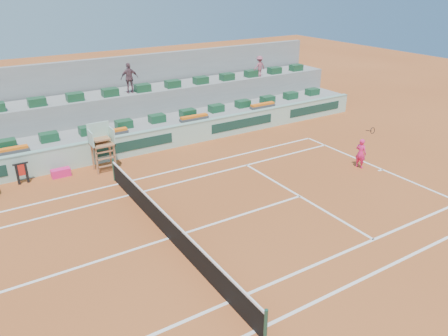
{
  "coord_description": "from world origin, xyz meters",
  "views": [
    {
      "loc": [
        -5.58,
        -12.79,
        8.93
      ],
      "look_at": [
        4.0,
        2.5,
        1.0
      ],
      "focal_mm": 35.0,
      "sensor_mm": 36.0,
      "label": 1
    }
  ],
  "objects": [
    {
      "name": "advertising_hoarding",
      "position": [
        0.02,
        8.5,
        0.63
      ],
      "size": [
        36.0,
        0.34,
        1.26
      ],
      "color": "#A9D5C1",
      "rests_on": "ground"
    },
    {
      "name": "seat_row_lower",
      "position": [
        0.0,
        9.8,
        1.42
      ],
      "size": [
        32.9,
        0.6,
        0.44
      ],
      "color": "#18492A",
      "rests_on": "seating_tier_lower"
    },
    {
      "name": "seat_row_upper",
      "position": [
        0.0,
        11.7,
        2.82
      ],
      "size": [
        32.9,
        0.6,
        0.44
      ],
      "color": "#18492A",
      "rests_on": "seating_tier_upper"
    },
    {
      "name": "spectator_mid",
      "position": [
        3.26,
        11.77,
        3.48
      ],
      "size": [
        1.07,
        0.54,
        1.76
      ],
      "primitive_type": "imported",
      "rotation": [
        0.0,
        0.0,
        3.03
      ],
      "color": "brown",
      "rests_on": "seating_tier_upper"
    },
    {
      "name": "court_lines",
      "position": [
        0.0,
        0.0,
        0.01
      ],
      "size": [
        23.89,
        11.09,
        0.01
      ],
      "color": "white",
      "rests_on": "ground"
    },
    {
      "name": "towel_rack",
      "position": [
        -3.74,
        7.91,
        0.6
      ],
      "size": [
        0.67,
        0.11,
        1.03
      ],
      "color": "black",
      "rests_on": "ground"
    },
    {
      "name": "umpire_chair",
      "position": [
        0.0,
        7.5,
        1.54
      ],
      "size": [
        1.1,
        0.9,
        2.4
      ],
      "color": "#A0643D",
      "rests_on": "ground"
    },
    {
      "name": "seating_tier_upper",
      "position": [
        0.0,
        12.3,
        1.3
      ],
      "size": [
        36.0,
        2.4,
        2.6
      ],
      "primitive_type": "cube",
      "color": "gray",
      "rests_on": "ground"
    },
    {
      "name": "spectator_right",
      "position": [
        12.49,
        11.48,
        3.3
      ],
      "size": [
        0.95,
        0.6,
        1.4
      ],
      "primitive_type": "imported",
      "rotation": [
        0.0,
        0.0,
        3.23
      ],
      "color": "#A55264",
      "rests_on": "seating_tier_upper"
    },
    {
      "name": "flower_planters",
      "position": [
        -1.5,
        9.0,
        1.33
      ],
      "size": [
        26.8,
        0.36,
        0.28
      ],
      "color": "#484848",
      "rests_on": "seating_tier_lower"
    },
    {
      "name": "ground",
      "position": [
        0.0,
        0.0,
        0.0
      ],
      "size": [
        90.0,
        90.0,
        0.0
      ],
      "primitive_type": "plane",
      "color": "#A44B1F",
      "rests_on": "ground"
    },
    {
      "name": "seating_tier_lower",
      "position": [
        0.0,
        10.7,
        0.6
      ],
      "size": [
        36.0,
        4.0,
        1.2
      ],
      "primitive_type": "cube",
      "color": "gray",
      "rests_on": "ground"
    },
    {
      "name": "tennis_player",
      "position": [
        11.11,
        0.85,
        0.78
      ],
      "size": [
        0.48,
        0.87,
        2.28
      ],
      "color": "#FF2176",
      "rests_on": "ground"
    },
    {
      "name": "tennis_net",
      "position": [
        0.0,
        0.0,
        0.53
      ],
      "size": [
        0.1,
        11.97,
        1.1
      ],
      "color": "black",
      "rests_on": "ground"
    },
    {
      "name": "stadium_back_wall",
      "position": [
        0.0,
        13.9,
        2.2
      ],
      "size": [
        36.0,
        0.4,
        4.4
      ],
      "primitive_type": "cube",
      "color": "gray",
      "rests_on": "ground"
    },
    {
      "name": "player_bag",
      "position": [
        -2.06,
        7.77,
        0.2
      ],
      "size": [
        0.9,
        0.4,
        0.4
      ],
      "primitive_type": "cube",
      "color": "#FF2176",
      "rests_on": "ground"
    }
  ]
}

